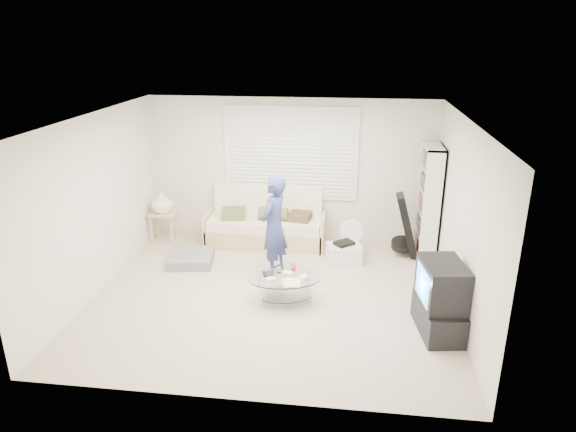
# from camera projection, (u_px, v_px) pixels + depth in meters

# --- Properties ---
(ground) EXTENTS (5.00, 5.00, 0.00)m
(ground) POSITION_uv_depth(u_px,v_px,m) (272.00, 294.00, 7.33)
(ground) COLOR tan
(ground) RESTS_ON ground
(room_shell) EXTENTS (5.02, 4.52, 2.51)m
(room_shell) POSITION_uv_depth(u_px,v_px,m) (276.00, 175.00, 7.22)
(room_shell) COLOR silver
(room_shell) RESTS_ON ground
(window_blinds) EXTENTS (2.32, 0.08, 1.62)m
(window_blinds) POSITION_uv_depth(u_px,v_px,m) (291.00, 154.00, 8.86)
(window_blinds) COLOR silver
(window_blinds) RESTS_ON ground
(futon_sofa) EXTENTS (2.07, 0.84, 1.01)m
(futon_sofa) POSITION_uv_depth(u_px,v_px,m) (266.00, 225.00, 9.01)
(futon_sofa) COLOR tan
(futon_sofa) RESTS_ON ground
(grey_floor_pillow) EXTENTS (0.80, 0.80, 0.16)m
(grey_floor_pillow) POSITION_uv_depth(u_px,v_px,m) (191.00, 258.00, 8.30)
(grey_floor_pillow) COLOR slate
(grey_floor_pillow) RESTS_ON ground
(side_table) EXTENTS (0.46, 0.37, 0.92)m
(side_table) POSITION_uv_depth(u_px,v_px,m) (162.00, 204.00, 9.00)
(side_table) COLOR tan
(side_table) RESTS_ON ground
(bookshelf) EXTENTS (0.29, 0.78, 1.85)m
(bookshelf) POSITION_uv_depth(u_px,v_px,m) (428.00, 202.00, 8.35)
(bookshelf) COLOR white
(bookshelf) RESTS_ON ground
(guitar_case) EXTENTS (0.43, 0.39, 1.04)m
(guitar_case) POSITION_uv_depth(u_px,v_px,m) (406.00, 229.00, 8.44)
(guitar_case) COLOR black
(guitar_case) RESTS_ON ground
(floor_fan) EXTENTS (0.40, 0.26, 0.65)m
(floor_fan) POSITION_uv_depth(u_px,v_px,m) (352.00, 235.00, 8.46)
(floor_fan) COLOR white
(floor_fan) RESTS_ON ground
(storage_bin) EXTENTS (0.61, 0.49, 0.37)m
(storage_bin) POSITION_uv_depth(u_px,v_px,m) (344.00, 253.00, 8.27)
(storage_bin) COLOR white
(storage_bin) RESTS_ON ground
(tv_unit) EXTENTS (0.58, 0.92, 0.94)m
(tv_unit) POSITION_uv_depth(u_px,v_px,m) (440.00, 299.00, 6.28)
(tv_unit) COLOR black
(tv_unit) RESTS_ON ground
(coffee_table) EXTENTS (1.12, 0.84, 0.49)m
(coffee_table) POSITION_uv_depth(u_px,v_px,m) (285.00, 282.00, 7.03)
(coffee_table) COLOR silver
(coffee_table) RESTS_ON ground
(standing_person) EXTENTS (0.54, 0.66, 1.56)m
(standing_person) POSITION_uv_depth(u_px,v_px,m) (274.00, 226.00, 7.72)
(standing_person) COLOR navy
(standing_person) RESTS_ON ground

